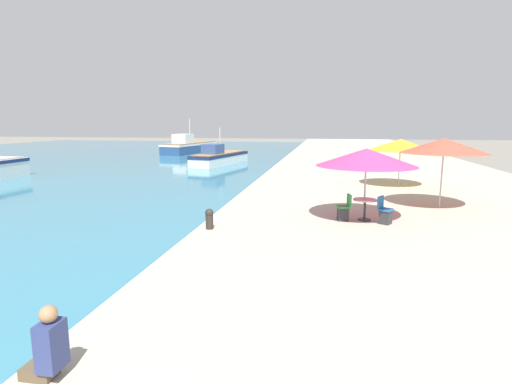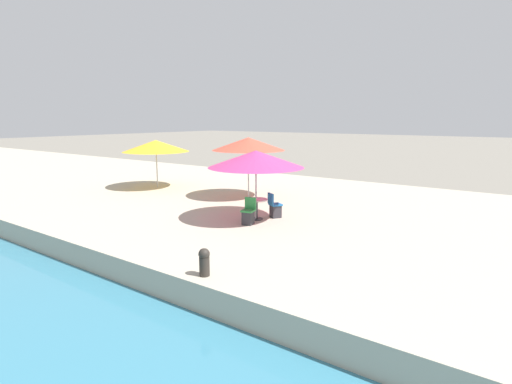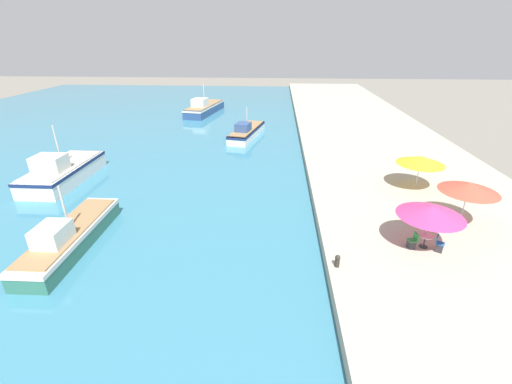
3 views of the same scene
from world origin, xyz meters
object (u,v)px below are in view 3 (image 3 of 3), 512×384
fishing_boat_far (247,131)px  fishing_boat_distant (204,108)px  mooring_bollard (337,260)px  cafe_umbrella_white (469,187)px  cafe_umbrella_striped (421,160)px  cafe_chair_left (439,246)px  cafe_chair_right (412,243)px  fishing_boat_near (70,236)px  cafe_table (425,238)px  fishing_boat_mid (63,171)px  cafe_umbrella_pink (431,211)px

fishing_boat_far → fishing_boat_distant: 15.36m
fishing_boat_distant → mooring_bollard: bearing=-59.5°
cafe_umbrella_white → cafe_umbrella_striped: cafe_umbrella_white is taller
cafe_umbrella_striped → mooring_bollard: size_ratio=5.15×
cafe_chair_left → cafe_chair_right: (-1.33, 0.21, 0.00)m
fishing_boat_distant → mooring_bollard: (14.46, -39.01, 0.16)m
cafe_chair_left → cafe_chair_right: size_ratio=1.00×
fishing_boat_near → fishing_boat_distant: 37.23m
cafe_umbrella_white → cafe_table: bearing=-139.3°
cafe_table → mooring_bollard: size_ratio=1.22×
fishing_boat_mid → cafe_umbrella_pink: fishing_boat_mid is taller
cafe_umbrella_pink → cafe_umbrella_striped: 8.43m
fishing_boat_mid → fishing_boat_distant: 28.47m
fishing_boat_near → fishing_boat_far: bearing=70.9°
cafe_umbrella_striped → cafe_chair_right: size_ratio=3.70×
cafe_chair_right → mooring_bollard: bearing=101.4°
fishing_boat_distant → cafe_table: (19.37, -36.99, 0.34)m
fishing_boat_near → fishing_boat_far: fishing_boat_near is taller
cafe_umbrella_white → cafe_chair_right: cafe_umbrella_white is taller
fishing_boat_far → cafe_umbrella_striped: size_ratio=2.61×
fishing_boat_far → fishing_boat_near: bearing=-96.3°
cafe_umbrella_striped → cafe_umbrella_white: bearing=-82.9°
fishing_boat_mid → fishing_boat_far: (13.93, 14.52, -0.22)m
fishing_boat_mid → fishing_boat_near: bearing=-57.5°
cafe_umbrella_white → cafe_table: size_ratio=4.09×
fishing_boat_distant → cafe_chair_left: fishing_boat_distant is taller
fishing_boat_near → cafe_umbrella_striped: fishing_boat_near is taller
fishing_boat_distant → cafe_table: fishing_boat_distant is taller
cafe_umbrella_white → mooring_bollard: (-8.02, -4.69, -2.09)m
fishing_boat_near → cafe_umbrella_white: bearing=6.5°
mooring_bollard → fishing_boat_mid: bearing=151.5°
cafe_table → cafe_chair_right: bearing=-167.5°
fishing_boat_near → mooring_bollard: 14.75m
cafe_umbrella_striped → fishing_boat_far: bearing=132.0°
fishing_boat_far → cafe_umbrella_pink: fishing_boat_far is taller
cafe_umbrella_white → mooring_bollard: size_ratio=5.00×
fishing_boat_far → fishing_boat_distant: size_ratio=0.82×
cafe_umbrella_white → cafe_umbrella_striped: (-0.67, 5.41, -0.27)m
cafe_table → fishing_boat_distant: bearing=117.6°
fishing_boat_near → cafe_umbrella_white: (22.66, 2.91, 2.37)m
fishing_boat_distant → cafe_table: 41.75m
fishing_boat_distant → cafe_table: bearing=-52.2°
fishing_boat_mid → cafe_umbrella_pink: 27.21m
fishing_boat_near → fishing_boat_mid: size_ratio=1.02×
fishing_boat_near → mooring_bollard: (14.64, -1.78, 0.29)m
cafe_umbrella_pink → cafe_umbrella_striped: size_ratio=1.00×
fishing_boat_far → cafe_chair_left: bearing=-51.1°
cafe_umbrella_striped → cafe_chair_right: (-3.13, -8.23, -1.84)m
cafe_umbrella_pink → cafe_umbrella_striped: (2.45, 8.06, -0.00)m
fishing_boat_near → fishing_boat_far: 25.23m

